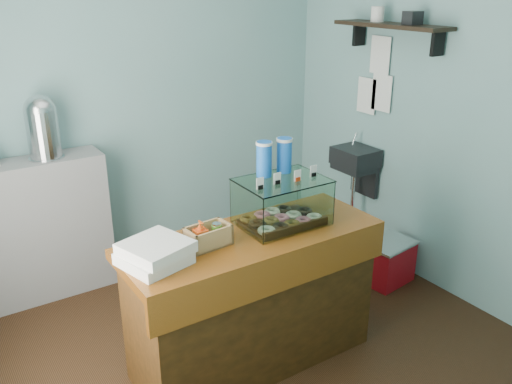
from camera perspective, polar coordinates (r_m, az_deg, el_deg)
ground at (r=3.89m, az=-2.42°, el=-15.15°), size 3.50×3.50×0.00m
room_shell at (r=3.21m, az=-2.57°, el=10.40°), size 3.54×3.04×2.82m
counter at (r=3.45m, az=-0.32°, el=-11.15°), size 1.60×0.60×0.90m
back_shelf at (r=4.44m, az=-21.67°, el=-3.66°), size 1.00×0.32×1.10m
display_case at (r=3.35m, az=2.51°, el=-0.56°), size 0.54×0.40×0.51m
condiment_crate at (r=3.10m, az=-5.13°, el=-4.66°), size 0.26×0.17×0.17m
pastry_boxes at (r=2.94m, az=-10.59°, el=-6.34°), size 0.40×0.40×0.13m
coffee_urn at (r=4.20m, az=-21.60°, el=6.52°), size 0.25×0.25×0.47m
red_cooler at (r=4.58m, az=13.68°, el=-7.11°), size 0.44×0.35×0.36m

